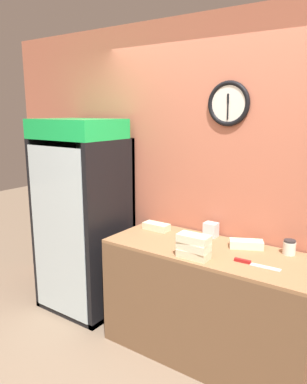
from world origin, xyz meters
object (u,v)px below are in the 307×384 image
object	(u,v)px
sandwich_stack_top	(194,239)
sandwich_flat_left	(156,226)
condiment_jar	(289,247)
sandwich_stack_middle	(194,246)
beverage_cooler	(86,207)
chefs_knife	(250,263)
napkin_dispenser	(211,230)
sandwich_stack_bottom	(193,254)
sandwich_flat_right	(246,244)

from	to	relation	value
sandwich_stack_top	sandwich_flat_left	world-z (taller)	sandwich_stack_top
sandwich_stack_top	condiment_jar	xyz separation A→B (m)	(0.54, 0.47, -0.09)
sandwich_stack_middle	sandwich_flat_left	bearing A→B (deg)	147.26
beverage_cooler	chefs_knife	distance (m)	1.74
beverage_cooler	napkin_dispenser	world-z (taller)	beverage_cooler
sandwich_stack_bottom	sandwich_flat_right	xyz separation A→B (m)	(0.24, 0.41, 0.00)
beverage_cooler	sandwich_flat_left	xyz separation A→B (m)	(0.77, 0.10, -0.09)
beverage_cooler	condiment_jar	size ratio (longest dim) A/B	17.12
sandwich_flat_right	condiment_jar	distance (m)	0.31
sandwich_stack_middle	napkin_dispenser	world-z (taller)	napkin_dispenser
sandwich_flat_left	condiment_jar	world-z (taller)	condiment_jar
sandwich_stack_top	condiment_jar	distance (m)	0.72
sandwich_flat_right	beverage_cooler	bearing A→B (deg)	-175.32
sandwich_stack_bottom	sandwich_stack_top	xyz separation A→B (m)	(-0.00, 0.00, 0.12)
condiment_jar	napkin_dispenser	size ratio (longest dim) A/B	0.91
sandwich_stack_bottom	sandwich_stack_middle	world-z (taller)	sandwich_stack_middle
sandwich_stack_middle	sandwich_stack_top	size ratio (longest dim) A/B	1.01
sandwich_stack_top	napkin_dispenser	size ratio (longest dim) A/B	1.95
sandwich_stack_middle	sandwich_flat_right	bearing A→B (deg)	60.06
beverage_cooler	sandwich_stack_top	xyz separation A→B (m)	(1.35, -0.28, 0.03)
napkin_dispenser	sandwich_stack_bottom	bearing A→B (deg)	-77.61
sandwich_stack_bottom	chefs_knife	world-z (taller)	sandwich_stack_bottom
sandwich_stack_bottom	napkin_dispenser	bearing A→B (deg)	102.39
sandwich_flat_left	condiment_jar	xyz separation A→B (m)	(1.13, 0.09, 0.02)
napkin_dispenser	chefs_knife	bearing A→B (deg)	-36.68
sandwich_stack_middle	beverage_cooler	bearing A→B (deg)	168.37
sandwich_flat_left	chefs_knife	xyz separation A→B (m)	(0.96, -0.25, -0.02)
sandwich_flat_left	sandwich_stack_middle	bearing A→B (deg)	-32.74
sandwich_stack_bottom	sandwich_stack_middle	distance (m)	0.06
sandwich_flat_left	chefs_knife	bearing A→B (deg)	-14.44
beverage_cooler	sandwich_stack_middle	size ratio (longest dim) A/B	7.93
chefs_knife	condiment_jar	world-z (taller)	condiment_jar
beverage_cooler	sandwich_stack_middle	xyz separation A→B (m)	(1.35, -0.28, -0.03)
sandwich_stack_middle	condiment_jar	bearing A→B (deg)	40.71
sandwich_flat_right	napkin_dispenser	bearing A→B (deg)	166.82
sandwich_stack_middle	napkin_dispenser	distance (m)	0.50
sandwich_stack_top	beverage_cooler	bearing A→B (deg)	168.37
sandwich_stack_middle	sandwich_flat_right	size ratio (longest dim) A/B	0.86
sandwich_flat_right	chefs_knife	xyz separation A→B (m)	(0.14, -0.28, -0.02)
sandwich_stack_bottom	sandwich_stack_top	world-z (taller)	sandwich_stack_top
condiment_jar	beverage_cooler	bearing A→B (deg)	-174.34
chefs_knife	sandwich_stack_bottom	bearing A→B (deg)	-161.31
beverage_cooler	condiment_jar	bearing A→B (deg)	5.66
sandwich_stack_bottom	condiment_jar	xyz separation A→B (m)	(0.54, 0.47, 0.02)
condiment_jar	napkin_dispenser	world-z (taller)	napkin_dispenser
sandwich_stack_top	condiment_jar	bearing A→B (deg)	40.71
sandwich_flat_left	sandwich_stack_bottom	bearing A→B (deg)	-32.74
beverage_cooler	sandwich_stack_middle	world-z (taller)	beverage_cooler
beverage_cooler	chefs_knife	xyz separation A→B (m)	(1.73, -0.15, -0.11)
sandwich_stack_top	sandwich_flat_right	bearing A→B (deg)	60.06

